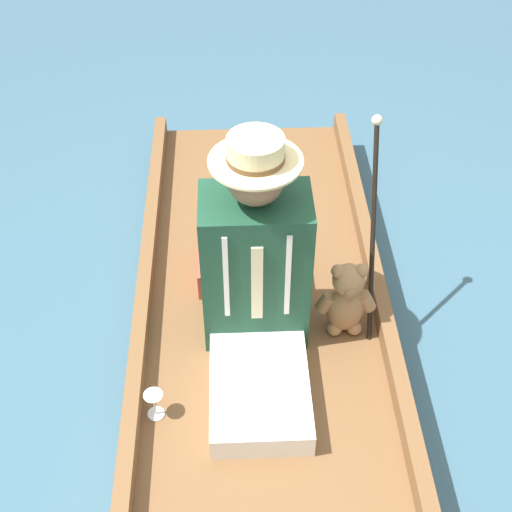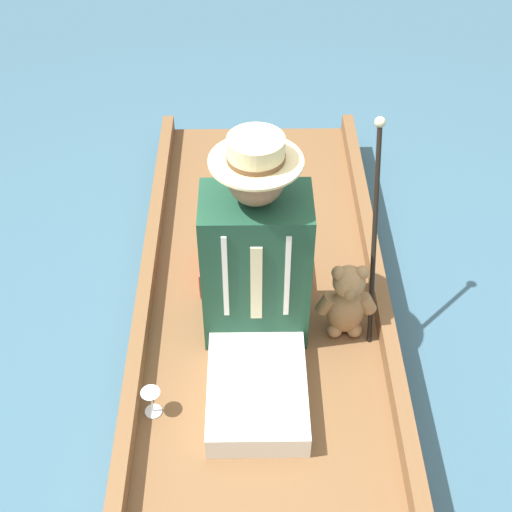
{
  "view_description": "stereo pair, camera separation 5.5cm",
  "coord_description": "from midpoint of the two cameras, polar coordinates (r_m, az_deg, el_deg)",
  "views": [
    {
      "loc": [
        0.11,
        1.87,
        2.44
      ],
      "look_at": [
        0.03,
        -0.09,
        0.59
      ],
      "focal_mm": 50.0,
      "sensor_mm": 36.0,
      "label": 1
    },
    {
      "loc": [
        0.05,
        1.87,
        2.44
      ],
      "look_at": [
        0.03,
        -0.09,
        0.59
      ],
      "focal_mm": 50.0,
      "sensor_mm": 36.0,
      "label": 2
    }
  ],
  "objects": [
    {
      "name": "ground_plane",
      "position": [
        3.08,
        0.12,
        -9.1
      ],
      "size": [
        16.0,
        16.0,
        0.0
      ],
      "primitive_type": "plane",
      "color": "#385B70"
    },
    {
      "name": "punt_boat",
      "position": [
        3.01,
        0.12,
        -8.16
      ],
      "size": [
        1.08,
        3.25,
        0.24
      ],
      "color": "brown",
      "rests_on": "ground_plane"
    },
    {
      "name": "seat_cushion",
      "position": [
        3.21,
        -1.16,
        -0.57
      ],
      "size": [
        0.44,
        0.31,
        0.13
      ],
      "color": "#B24738",
      "rests_on": "punt_boat"
    },
    {
      "name": "seated_person",
      "position": [
        2.74,
        -0.55,
        -1.82
      ],
      "size": [
        0.42,
        0.8,
        0.95
      ],
      "rotation": [
        0.0,
        0.0,
        0.12
      ],
      "color": "white",
      "rests_on": "punt_boat"
    },
    {
      "name": "teddy_bear",
      "position": [
        2.93,
        6.71,
        -3.52
      ],
      "size": [
        0.25,
        0.15,
        0.36
      ],
      "color": "#9E754C",
      "rests_on": "punt_boat"
    },
    {
      "name": "wine_glass",
      "position": [
        2.72,
        -8.76,
        -11.31
      ],
      "size": [
        0.07,
        0.07,
        0.13
      ],
      "color": "silver",
      "rests_on": "punt_boat"
    },
    {
      "name": "walking_cane",
      "position": [
        2.84,
        8.85,
        3.34
      ],
      "size": [
        0.04,
        0.41,
        0.85
      ],
      "color": "black",
      "rests_on": "punt_boat"
    }
  ]
}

